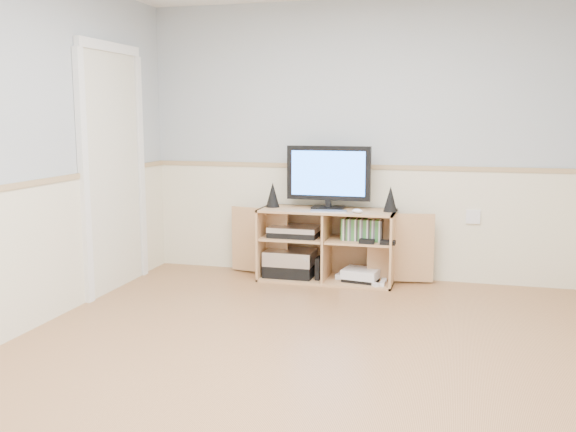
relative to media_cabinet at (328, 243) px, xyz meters
The scene contains 11 objects.
room 2.13m from the media_cabinet, 83.92° to the right, with size 4.04×4.54×2.54m.
media_cabinet is the anchor object (origin of this frame).
monitor 0.62m from the media_cabinet, 90.00° to the right, with size 0.76×0.18×0.56m.
speaker_left 0.67m from the media_cabinet, behind, with size 0.12×0.12×0.23m, color black.
speaker_right 0.71m from the media_cabinet, ahead, with size 0.12×0.12×0.22m, color black.
keyboard 0.38m from the media_cabinet, 78.04° to the right, with size 0.32×0.13×0.01m, color silver.
mouse 0.49m from the media_cabinet, 33.41° to the right, with size 0.10×0.06×0.04m, color white.
av_components 0.35m from the media_cabinet, behind, with size 0.52×0.33×0.47m.
game_consoles 0.41m from the media_cabinet, 12.15° to the right, with size 0.46×0.31×0.11m.
game_cases 0.36m from the media_cabinet, 12.96° to the right, with size 0.36×0.14×0.19m, color #3F8C3F.
wall_outlet 1.30m from the media_cabinet, ahead, with size 0.12×0.03×0.12m, color white.
Camera 1 is at (0.86, -3.57, 1.49)m, focal length 40.00 mm.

